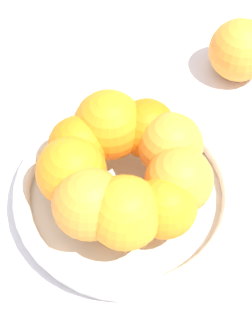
# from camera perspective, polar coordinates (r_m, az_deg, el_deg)

# --- Properties ---
(ground_plane) EXTENTS (4.00, 4.00, 0.00)m
(ground_plane) POSITION_cam_1_polar(r_m,az_deg,el_deg) (0.66, 0.00, -3.41)
(ground_plane) COLOR silver
(fruit_bowl) EXTENTS (0.26, 0.26, 0.03)m
(fruit_bowl) POSITION_cam_1_polar(r_m,az_deg,el_deg) (0.65, 0.00, -2.65)
(fruit_bowl) COLOR silver
(fruit_bowl) RESTS_ON ground_plane
(orange_pile) EXTENTS (0.19, 0.19, 0.08)m
(orange_pile) POSITION_cam_1_polar(r_m,az_deg,el_deg) (0.60, -0.25, -0.03)
(orange_pile) COLOR orange
(orange_pile) RESTS_ON fruit_bowl
(stray_orange) EXTENTS (0.08, 0.08, 0.08)m
(stray_orange) POSITION_cam_1_polar(r_m,az_deg,el_deg) (0.78, 11.50, 11.66)
(stray_orange) COLOR orange
(stray_orange) RESTS_ON ground_plane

